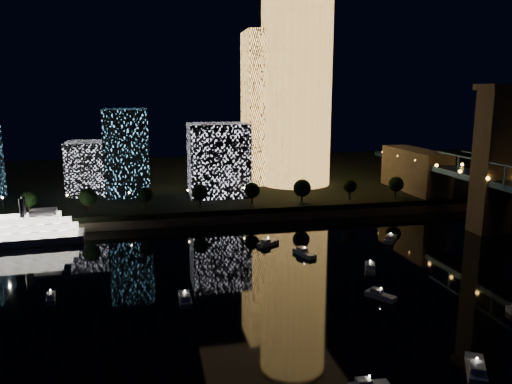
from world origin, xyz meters
TOP-DOWN VIEW (x-y plane):
  - ground at (0.00, 0.00)m, footprint 520.00×520.00m
  - far_bank at (0.00, 160.00)m, footprint 420.00×160.00m
  - seawall at (0.00, 82.00)m, footprint 420.00×6.00m
  - tower_cylindrical at (18.70, 127.23)m, footprint 34.00×34.00m
  - tower_rectangular at (7.18, 134.10)m, footprint 21.86×21.86m
  - midrise_blocks at (-65.22, 115.44)m, footprint 119.28×35.02m
  - motorboats at (3.13, 12.13)m, footprint 131.47×85.82m
  - esplanade_trees at (-27.04, 88.00)m, footprint 165.98×6.96m
  - street_lamps at (-34.00, 94.00)m, footprint 132.70×0.70m

SIDE VIEW (x-z plane):
  - ground at x=0.00m, z-range 0.00..0.00m
  - motorboats at x=3.13m, z-range -0.58..2.20m
  - seawall at x=0.00m, z-range 0.00..3.00m
  - far_bank at x=0.00m, z-range 0.00..5.00m
  - street_lamps at x=-34.00m, z-range 6.20..11.85m
  - esplanade_trees at x=-27.04m, z-range 5.98..14.96m
  - midrise_blocks at x=-65.22m, z-range 2.14..37.71m
  - tower_rectangular at x=7.18m, z-range 5.00..74.54m
  - tower_cylindrical at x=18.70m, z-range 5.13..90.99m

